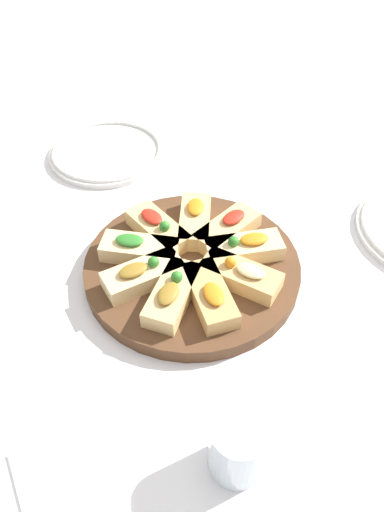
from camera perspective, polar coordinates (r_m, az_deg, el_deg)
ground_plane at (r=0.75m, az=0.00°, el=-1.92°), size 3.00×3.00×0.00m
serving_board at (r=0.74m, az=0.00°, el=-1.32°), size 0.32×0.32×0.02m
focaccia_slice_0 at (r=0.70m, az=-5.63°, el=-2.12°), size 0.07×0.12×0.04m
focaccia_slice_1 at (r=0.67m, az=-2.25°, el=-4.35°), size 0.09×0.12×0.04m
focaccia_slice_2 at (r=0.67m, az=2.07°, el=-4.45°), size 0.12×0.09×0.03m
focaccia_slice_3 at (r=0.70m, az=5.59°, el=-2.17°), size 0.12×0.08×0.04m
focaccia_slice_4 at (r=0.73m, az=6.00°, el=0.92°), size 0.10×0.12×0.04m
focaccia_slice_5 at (r=0.76m, az=4.08°, el=3.08°), size 0.05×0.12×0.03m
focaccia_slice_6 at (r=0.78m, az=0.34°, el=4.14°), size 0.11×0.11×0.03m
focaccia_slice_7 at (r=0.76m, az=-3.69°, el=3.29°), size 0.11×0.05×0.04m
focaccia_slice_8 at (r=0.73m, az=-6.07°, el=0.80°), size 0.12×0.11×0.03m
plate_left at (r=1.00m, az=-9.66°, el=11.67°), size 0.22×0.22×0.02m
water_glass at (r=0.55m, az=5.23°, el=-20.96°), size 0.06×0.06×0.08m
napkin_stack at (r=0.59m, az=-14.29°, el=-23.67°), size 0.13×0.12×0.01m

